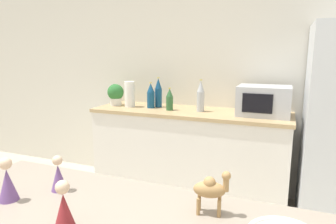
% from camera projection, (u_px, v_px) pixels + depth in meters
% --- Properties ---
extents(wall_back, '(8.00, 0.06, 2.55)m').
position_uv_depth(wall_back, '(235.00, 76.00, 3.19)').
color(wall_back, silver).
rests_on(wall_back, ground_plane).
extents(back_counter, '(2.03, 0.63, 0.93)m').
position_uv_depth(back_counter, '(189.00, 153.00, 3.19)').
color(back_counter, silver).
rests_on(back_counter, ground_plane).
extents(potted_plant, '(0.18, 0.18, 0.24)m').
position_uv_depth(potted_plant, '(116.00, 94.00, 3.39)').
color(potted_plant, silver).
rests_on(potted_plant, back_counter).
extents(paper_towel_roll, '(0.11, 0.11, 0.28)m').
position_uv_depth(paper_towel_roll, '(130.00, 94.00, 3.28)').
color(paper_towel_roll, white).
rests_on(paper_towel_roll, back_counter).
extents(microwave, '(0.48, 0.37, 0.28)m').
position_uv_depth(microwave, '(264.00, 101.00, 2.82)').
color(microwave, '#B2B5BA').
rests_on(microwave, back_counter).
extents(back_bottle_0, '(0.07, 0.07, 0.23)m').
position_uv_depth(back_bottle_0, '(170.00, 100.00, 3.09)').
color(back_bottle_0, '#2D6033').
rests_on(back_bottle_0, back_counter).
extents(back_bottle_1, '(0.08, 0.08, 0.28)m').
position_uv_depth(back_bottle_1, '(151.00, 96.00, 3.22)').
color(back_bottle_1, navy).
rests_on(back_bottle_1, back_counter).
extents(back_bottle_2, '(0.08, 0.08, 0.32)m').
position_uv_depth(back_bottle_2, '(201.00, 96.00, 3.01)').
color(back_bottle_2, '#B2B7BC').
rests_on(back_bottle_2, back_counter).
extents(back_bottle_3, '(0.08, 0.08, 0.32)m').
position_uv_depth(back_bottle_3, '(158.00, 93.00, 3.27)').
color(back_bottle_3, navy).
rests_on(back_bottle_3, back_counter).
extents(camel_figurine, '(0.13, 0.08, 0.16)m').
position_uv_depth(camel_figurine, '(211.00, 189.00, 1.03)').
color(camel_figurine, '#A87F4C').
rests_on(camel_figurine, bar_counter).
extents(wise_man_figurine_blue, '(0.07, 0.07, 0.16)m').
position_uv_depth(wise_man_figurine_blue, '(64.00, 208.00, 0.95)').
color(wise_man_figurine_blue, maroon).
rests_on(wise_man_figurine_blue, bar_counter).
extents(wise_man_figurine_crimson, '(0.07, 0.07, 0.17)m').
position_uv_depth(wise_man_figurine_crimson, '(7.00, 182.00, 1.13)').
color(wise_man_figurine_crimson, '#6B4784').
rests_on(wise_man_figurine_crimson, bar_counter).
extents(wise_man_figurine_purple, '(0.06, 0.06, 0.15)m').
position_uv_depth(wise_man_figurine_purple, '(58.00, 175.00, 1.22)').
color(wise_man_figurine_purple, '#6B4784').
rests_on(wise_man_figurine_purple, bar_counter).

